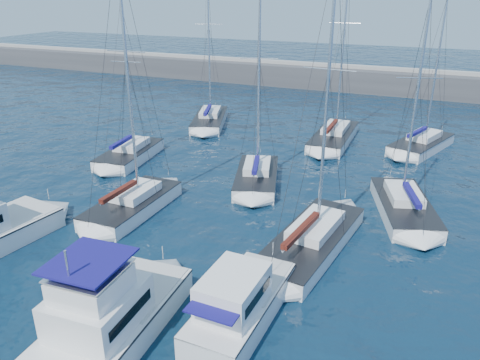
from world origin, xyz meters
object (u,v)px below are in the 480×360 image
at_px(motor_yacht_stbd_inner, 109,316).
at_px(sailboat_mid_d, 311,241).
at_px(sailboat_mid_a, 130,154).
at_px(sailboat_mid_e, 404,207).
at_px(sailboat_back_b, 334,136).
at_px(sailboat_back_c, 421,144).
at_px(motor_yacht_stbd_outer, 239,305).
at_px(sailboat_mid_c, 257,177).
at_px(sailboat_back_a, 210,119).
at_px(sailboat_mid_b, 133,204).

xyz_separation_m(motor_yacht_stbd_inner, sailboat_mid_d, (5.72, 10.42, -0.61)).
bearing_deg(motor_yacht_stbd_inner, sailboat_mid_d, 57.71).
xyz_separation_m(sailboat_mid_a, sailboat_mid_e, (22.51, -1.57, 0.00)).
distance_m(sailboat_back_b, sailboat_back_c, 7.86).
bearing_deg(motor_yacht_stbd_outer, sailboat_mid_c, 110.02).
distance_m(sailboat_back_a, sailboat_back_b, 13.67).
relative_size(sailboat_back_b, sailboat_back_c, 1.31).
bearing_deg(motor_yacht_stbd_outer, sailboat_back_a, 120.40).
bearing_deg(sailboat_back_b, sailboat_mid_d, -81.54).
xyz_separation_m(motor_yacht_stbd_outer, sailboat_back_c, (5.69, 28.34, -0.44)).
bearing_deg(sailboat_back_c, sailboat_mid_c, -109.48).
xyz_separation_m(motor_yacht_stbd_outer, sailboat_mid_b, (-10.80, 7.35, -0.39)).
distance_m(sailboat_mid_d, sailboat_mid_e, 7.96).
distance_m(sailboat_mid_d, sailboat_back_c, 21.45).
xyz_separation_m(motor_yacht_stbd_inner, sailboat_mid_a, (-12.45, 18.67, -0.62)).
bearing_deg(sailboat_mid_b, sailboat_mid_e, 22.29).
bearing_deg(sailboat_mid_e, sailboat_back_c, 71.53).
height_order(sailboat_mid_e, sailboat_back_a, sailboat_back_a).
xyz_separation_m(motor_yacht_stbd_inner, sailboat_back_b, (2.38, 30.58, -0.60)).
bearing_deg(sailboat_back_c, sailboat_mid_a, -131.11).
bearing_deg(sailboat_mid_a, sailboat_back_a, 77.09).
relative_size(sailboat_mid_e, sailboat_back_a, 0.84).
height_order(sailboat_mid_e, sailboat_back_b, sailboat_back_b).
bearing_deg(sailboat_back_a, sailboat_mid_b, -96.10).
bearing_deg(sailboat_mid_e, sailboat_mid_a, 158.12).
distance_m(sailboat_mid_a, sailboat_back_a, 12.75).
relative_size(motor_yacht_stbd_outer, sailboat_mid_a, 0.54).
distance_m(sailboat_mid_b, sailboat_mid_c, 9.56).
xyz_separation_m(motor_yacht_stbd_outer, sailboat_mid_a, (-16.96, 15.61, -0.43)).
distance_m(motor_yacht_stbd_outer, sailboat_back_a, 32.40).
height_order(sailboat_mid_d, sailboat_back_b, sailboat_back_b).
bearing_deg(sailboat_mid_b, sailboat_back_c, 51.87).
bearing_deg(motor_yacht_stbd_outer, sailboat_back_b, 95.69).
bearing_deg(sailboat_mid_c, motor_yacht_stbd_inner, -105.51).
xyz_separation_m(motor_yacht_stbd_outer, sailboat_mid_d, (1.22, 7.36, -0.42)).
bearing_deg(sailboat_mid_c, sailboat_mid_a, 159.81).
height_order(motor_yacht_stbd_outer, sailboat_back_b, sailboat_back_b).
xyz_separation_m(sailboat_back_a, sailboat_back_b, (13.65, -0.78, -0.00)).
relative_size(motor_yacht_stbd_inner, sailboat_mid_b, 0.48).
bearing_deg(sailboat_mid_b, sailboat_mid_a, 126.74).
xyz_separation_m(sailboat_mid_a, sailboat_mid_b, (6.15, -8.25, 0.04)).
height_order(sailboat_mid_a, sailboat_mid_c, sailboat_mid_c).
xyz_separation_m(sailboat_mid_d, sailboat_back_a, (-16.99, 20.94, 0.02)).
bearing_deg(sailboat_mid_d, sailboat_back_a, 136.19).
xyz_separation_m(sailboat_mid_e, sailboat_back_b, (-7.67, 13.48, 0.02)).
height_order(sailboat_mid_a, sailboat_mid_b, sailboat_mid_b).
bearing_deg(sailboat_mid_e, sailboat_back_b, 101.74).
bearing_deg(sailboat_mid_d, sailboat_back_b, 106.55).
bearing_deg(sailboat_back_b, sailboat_back_a, 175.80).
height_order(sailboat_back_a, sailboat_back_c, sailboat_back_a).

